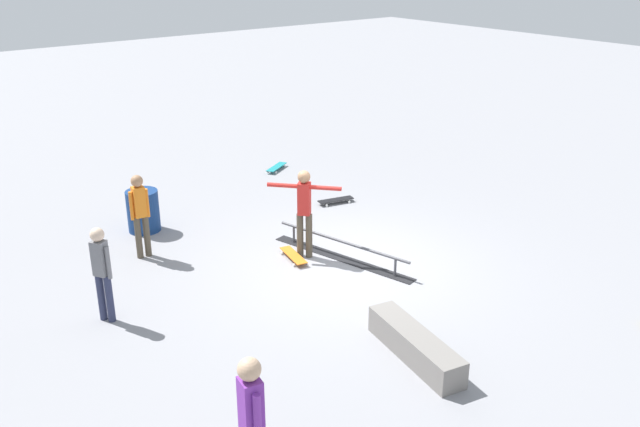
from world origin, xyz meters
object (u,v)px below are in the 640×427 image
Objects in this scene: bystander_purple_shirt at (252,423)px; bystander_orange_shirt at (140,212)px; skater_main at (304,208)px; grind_rail at (342,251)px; trash_bin at (143,211)px; loose_skateboard_teal at (276,167)px; skate_ledge at (415,345)px; skateboard_main at (293,255)px; loose_skateboard_black at (336,200)px; bystander_grey_shirt at (102,269)px.

bystander_orange_shirt is at bearing 175.11° from bystander_purple_shirt.
bystander_purple_shirt is (-4.30, 3.89, 0.01)m from skater_main.
grind_rail is 4.08m from trash_bin.
loose_skateboard_teal is (4.44, -2.47, -0.88)m from skater_main.
skate_ledge is 3.67m from skater_main.
trash_bin is (-1.52, 4.23, 0.34)m from loose_skateboard_teal.
skater_main is at bearing -32.20° from bystander_orange_shirt.
bystander_purple_shirt is (-0.79, 3.13, 0.77)m from skate_ledge.
loose_skateboard_black is at bearing 137.63° from skateboard_main.
bystander_purple_shirt reaches higher than loose_skateboard_black.
skate_ledge is 3.31m from bystander_purple_shirt.
skater_main is 1.99× the size of skateboard_main.
bystander_orange_shirt is 1.89× the size of trash_bin.
bystander_purple_shirt reaches higher than bystander_grey_shirt.
trash_bin is (2.85, -1.92, -0.44)m from bystander_grey_shirt.
bystander_orange_shirt reaches higher than loose_skateboard_teal.
bystander_purple_shirt is (-4.33, 3.66, 0.89)m from skateboard_main.
loose_skateboard_teal is 4.51m from trash_bin.
skateboard_main is 2.93m from loose_skateboard_black.
trash_bin is (1.19, 3.92, 0.34)m from loose_skateboard_black.
loose_skateboard_black is (5.24, -2.93, -0.12)m from skate_ledge.
bystander_orange_shirt is (2.29, 2.75, 0.72)m from grind_rail.
bystander_orange_shirt is at bearing 179.55° from loose_skateboard_teal.
skater_main reaches higher than loose_skateboard_black.
skater_main is 5.15m from loose_skateboard_teal.
bystander_grey_shirt is at bearing -174.07° from loose_skateboard_teal.
bystander_orange_shirt reaches higher than trash_bin.
grind_rail is 3.65m from bystander_orange_shirt.
bystander_grey_shirt is at bearing 146.06° from trash_bin.
skater_main is at bearing 58.59° from bystander_grey_shirt.
skate_ledge is 2.20× the size of skateboard_main.
grind_rail is 1.90× the size of bystander_orange_shirt.
trash_bin is at bearing 70.81° from bystander_orange_shirt.
skateboard_main is 1.00× the size of loose_skateboard_black.
bystander_grey_shirt is 0.97× the size of bystander_orange_shirt.
bystander_grey_shirt is 1.83× the size of loose_skateboard_black.
loose_skateboard_black is at bearing 75.53° from bystander_grey_shirt.
trash_bin is (2.92, 1.76, -0.54)m from skater_main.
grind_rail is 3.27m from skate_ledge.
loose_skateboard_teal is 0.96× the size of trash_bin.
skate_ledge is 8.59m from loose_skateboard_teal.
bystander_purple_shirt is at bearing 96.47° from skater_main.
grind_rail is at bearing 141.08° from bystander_purple_shirt.
skater_main is 3.45m from trash_bin.
bystander_orange_shirt is 1.96× the size of loose_skateboard_teal.
bystander_purple_shirt is 8.59m from loose_skateboard_black.
skateboard_main is at bearing -34.75° from bystander_orange_shirt.
skate_ledge is 2.28× the size of loose_skateboard_teal.
bystander_purple_shirt is 2.07× the size of trash_bin.
bystander_grey_shirt is (0.03, 3.44, 0.78)m from skateboard_main.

